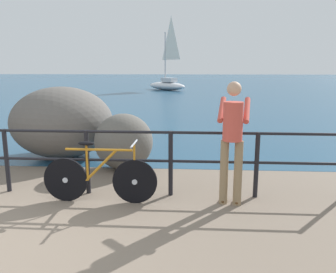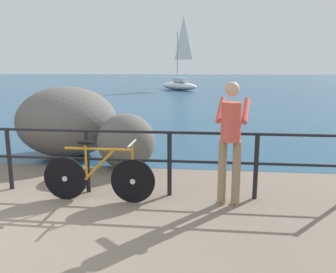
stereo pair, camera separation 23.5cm
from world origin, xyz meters
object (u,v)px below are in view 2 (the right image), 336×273
breakwater_boulder_main (67,122)px  sailboat (179,82)px  bicycle (99,176)px  breakwater_boulder_right (126,141)px  person_at_railing (231,138)px

breakwater_boulder_main → sailboat: size_ratio=0.36×
bicycle → breakwater_boulder_right: bearing=90.0°
person_at_railing → breakwater_boulder_right: bearing=59.7°
person_at_railing → sailboat: (-2.62, 25.25, -0.28)m
person_at_railing → sailboat: size_ratio=0.29×
person_at_railing → breakwater_boulder_right: size_ratio=1.56×
bicycle → sailboat: sailboat is taller
breakwater_boulder_right → sailboat: bearing=91.8°
person_at_railing → breakwater_boulder_main: 4.22m
bicycle → person_at_railing: size_ratio=0.96×
bicycle → breakwater_boulder_main: bearing=121.5°
person_at_railing → breakwater_boulder_right: (-1.89, 1.62, -0.44)m
breakwater_boulder_main → breakwater_boulder_right: bearing=-29.0°
sailboat → breakwater_boulder_main: bearing=132.9°
bicycle → sailboat: (-0.71, 25.33, 0.32)m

